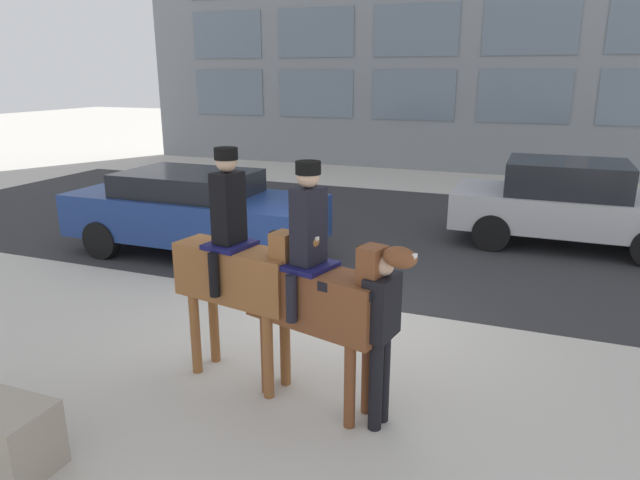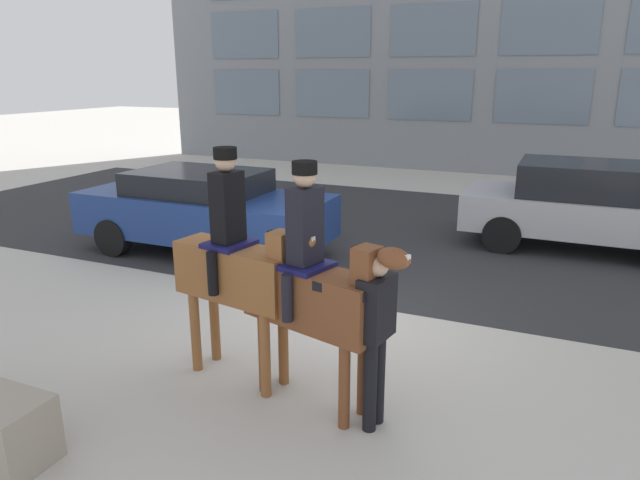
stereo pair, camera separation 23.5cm
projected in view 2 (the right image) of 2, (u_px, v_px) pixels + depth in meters
The scene contains 7 objects.
ground_plane at pixel (335, 317), 7.93m from camera, with size 80.00×80.00×0.00m, color beige.
road_surface at pixel (419, 233), 12.11m from camera, with size 24.26×8.50×0.01m.
mounted_horse_lead at pixel (237, 266), 6.01m from camera, with size 1.79×0.68×2.55m.
mounted_horse_companion at pixel (314, 290), 5.52m from camera, with size 1.85×0.80×2.48m.
pedestrian_bystander at pixel (374, 328), 5.20m from camera, with size 0.88×0.44×1.72m.
street_car_near_lane at pixel (204, 209), 10.60m from camera, with size 4.69×1.99×1.54m.
street_car_far_lane at pixel (582, 205), 10.85m from camera, with size 4.35×2.05×1.65m.
Camera 2 is at (2.71, -6.79, 3.26)m, focal length 32.00 mm.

